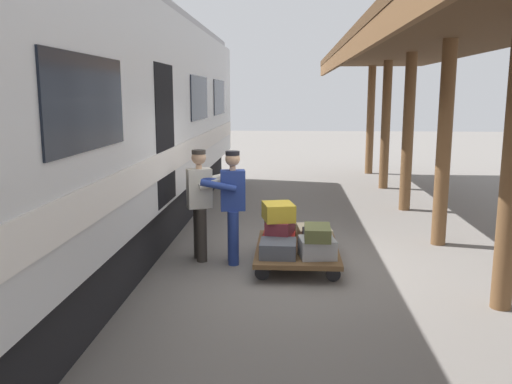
# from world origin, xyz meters

# --- Properties ---
(ground_plane) EXTENTS (60.00, 60.00, 0.00)m
(ground_plane) POSITION_xyz_m (0.00, 0.00, 0.00)
(ground_plane) COLOR slate
(platform_canopy) EXTENTS (3.20, 20.30, 3.56)m
(platform_canopy) POSITION_xyz_m (-2.22, 0.00, 3.25)
(platform_canopy) COLOR brown
(platform_canopy) RESTS_ON ground_plane
(train_car) EXTENTS (3.02, 16.88, 4.00)m
(train_car) POSITION_xyz_m (3.56, 0.00, 2.06)
(train_car) COLOR silver
(train_car) RESTS_ON ground_plane
(luggage_cart) EXTENTS (1.22, 1.87, 0.27)m
(luggage_cart) POSITION_xyz_m (0.14, -0.16, 0.23)
(luggage_cart) COLOR brown
(luggage_cart) RESTS_ON ground_plane
(suitcase_cream_canvas) EXTENTS (0.56, 0.65, 0.18)m
(suitcase_cream_canvas) POSITION_xyz_m (-0.13, -0.67, 0.36)
(suitcase_cream_canvas) COLOR beige
(suitcase_cream_canvas) RESTS_ON luggage_cart
(suitcase_slate_roller) EXTENTS (0.52, 0.53, 0.22)m
(suitcase_slate_roller) POSITION_xyz_m (0.42, 0.35, 0.38)
(suitcase_slate_roller) COLOR #4C515B
(suitcase_slate_roller) RESTS_ON luggage_cart
(suitcase_gray_aluminum) EXTENTS (0.54, 0.53, 0.27)m
(suitcase_gray_aluminum) POSITION_xyz_m (-0.13, 0.35, 0.41)
(suitcase_gray_aluminum) COLOR #9EA0A5
(suitcase_gray_aluminum) RESTS_ON luggage_cart
(suitcase_red_plastic) EXTENTS (0.50, 0.64, 0.18)m
(suitcase_red_plastic) POSITION_xyz_m (0.42, -0.16, 0.36)
(suitcase_red_plastic) COLOR #AD231E
(suitcase_red_plastic) RESTS_ON luggage_cart
(suitcase_black_hardshell) EXTENTS (0.39, 0.52, 0.24)m
(suitcase_black_hardshell) POSITION_xyz_m (-0.13, -0.16, 0.39)
(suitcase_black_hardshell) COLOR black
(suitcase_black_hardshell) RESTS_ON luggage_cart
(suitcase_brown_leather) EXTENTS (0.51, 0.61, 0.27)m
(suitcase_brown_leather) POSITION_xyz_m (0.42, -0.67, 0.41)
(suitcase_brown_leather) COLOR brown
(suitcase_brown_leather) RESTS_ON luggage_cart
(suitcase_burgundy_valise) EXTENTS (0.44, 0.60, 0.23)m
(suitcase_burgundy_valise) POSITION_xyz_m (0.40, -0.15, 0.56)
(suitcase_burgundy_valise) COLOR maroon
(suitcase_burgundy_valise) RESTS_ON suitcase_red_plastic
(suitcase_yellow_case) EXTENTS (0.53, 0.59, 0.25)m
(suitcase_yellow_case) POSITION_xyz_m (0.43, -0.14, 0.81)
(suitcase_yellow_case) COLOR gold
(suitcase_yellow_case) RESTS_ON suitcase_burgundy_valise
(suitcase_olive_duffel) EXTENTS (0.36, 0.55, 0.18)m
(suitcase_olive_duffel) POSITION_xyz_m (-0.13, 0.39, 0.63)
(suitcase_olive_duffel) COLOR brown
(suitcase_olive_duffel) RESTS_ON suitcase_gray_aluminum
(porter_in_overalls) EXTENTS (0.71, 0.50, 1.70)m
(porter_in_overalls) POSITION_xyz_m (1.13, -0.15, 0.93)
(porter_in_overalls) COLOR navy
(porter_in_overalls) RESTS_ON ground_plane
(porter_by_door) EXTENTS (0.74, 0.59, 1.70)m
(porter_by_door) POSITION_xyz_m (1.61, -0.29, 0.93)
(porter_by_door) COLOR #332D28
(porter_by_door) RESTS_ON ground_plane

